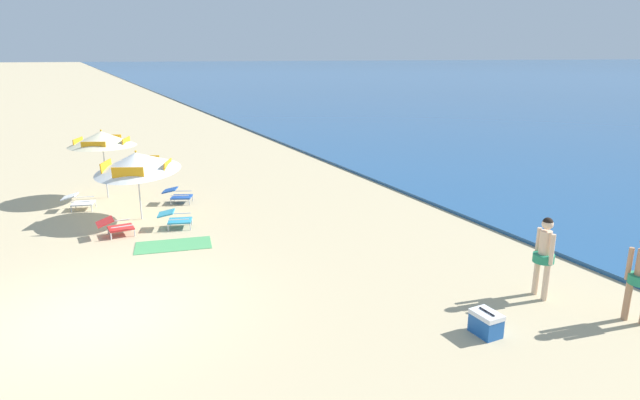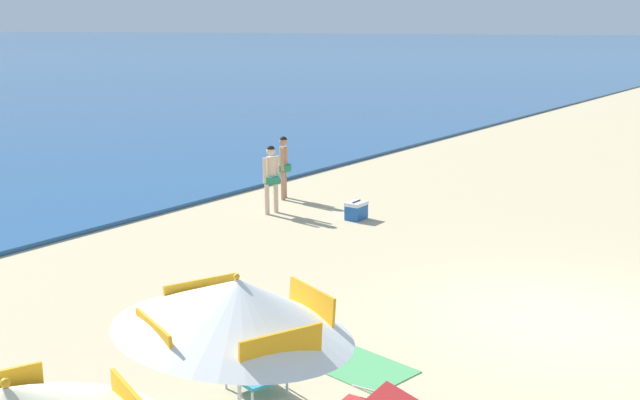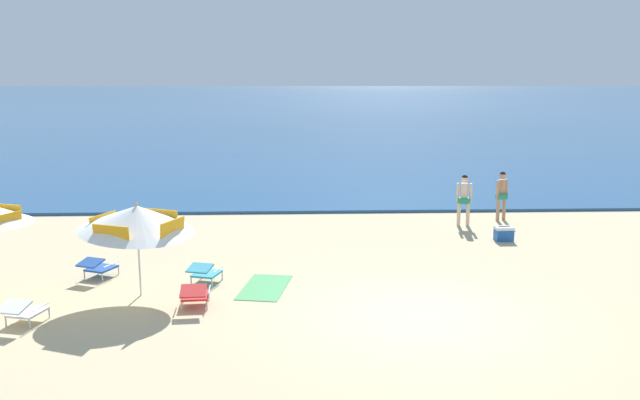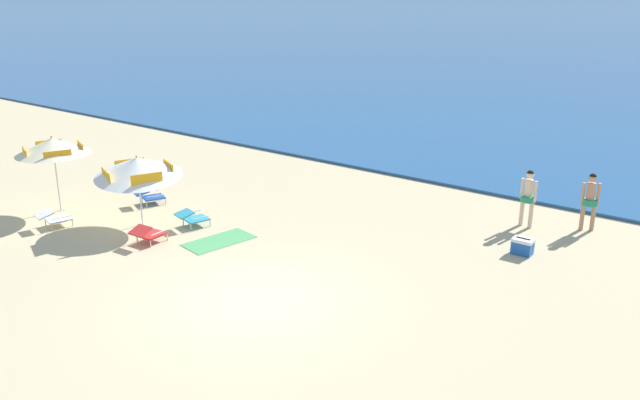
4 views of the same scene
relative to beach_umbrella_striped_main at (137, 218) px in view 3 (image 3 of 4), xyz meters
The scene contains 11 objects.
ground_plane 5.96m from the beach_umbrella_striped_main, 14.56° to the right, with size 800.00×800.00×0.00m, color tan.
ocean_water 408.35m from the beach_umbrella_striped_main, 89.22° to the left, with size 800.00×800.00×0.10m, color #235184.
beach_umbrella_striped_main is the anchor object (origin of this frame).
lounge_chair_under_umbrella 2.23m from the beach_umbrella_striped_main, 134.96° to the left, with size 0.82×0.98×0.49m.
lounge_chair_beside_umbrella 2.00m from the beach_umbrella_striped_main, 32.34° to the right, with size 0.62×0.90×0.50m.
lounge_chair_facing_sea 2.73m from the beach_umbrella_striped_main, 138.08° to the right, with size 0.73×0.96×0.49m.
lounge_chair_spare_folded 1.97m from the beach_umbrella_striped_main, 30.40° to the left, with size 0.75×0.96×0.49m.
person_standing_near_shore 10.52m from the beach_umbrella_striped_main, 36.56° to the left, with size 0.47×0.39×1.59m.
person_standing_beside 12.08m from the beach_umbrella_striped_main, 35.29° to the left, with size 0.42×0.39×1.59m.
cooler_box 10.16m from the beach_umbrella_striped_main, 25.51° to the left, with size 0.50×0.36×0.43m.
beach_towel 3.07m from the beach_umbrella_striped_main, ahead, with size 0.90×1.80×0.01m, color #4C9E5B.
Camera 3 is at (-2.35, -11.48, 4.37)m, focal length 35.99 mm.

